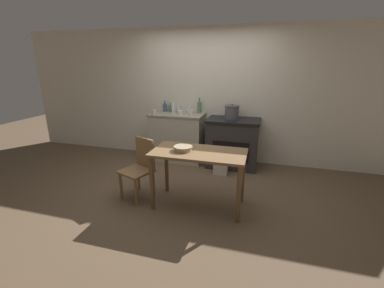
% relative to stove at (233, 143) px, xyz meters
% --- Properties ---
extents(ground_plane, '(14.00, 14.00, 0.00)m').
position_rel_stove_xyz_m(ground_plane, '(-0.58, -1.25, -0.46)').
color(ground_plane, brown).
extents(wall_back, '(8.00, 0.07, 2.55)m').
position_rel_stove_xyz_m(wall_back, '(-0.58, 0.33, 0.82)').
color(wall_back, beige).
rests_on(wall_back, ground_plane).
extents(counter_cabinet, '(1.05, 0.57, 0.95)m').
position_rel_stove_xyz_m(counter_cabinet, '(-1.10, 0.03, 0.02)').
color(counter_cabinet, '#B2A893').
rests_on(counter_cabinet, ground_plane).
extents(stove, '(0.96, 0.63, 0.91)m').
position_rel_stove_xyz_m(stove, '(0.00, 0.00, 0.00)').
color(stove, '#2D2B28').
rests_on(stove, ground_plane).
extents(work_table, '(1.23, 0.63, 0.79)m').
position_rel_stove_xyz_m(work_table, '(-0.26, -1.56, 0.21)').
color(work_table, brown).
rests_on(work_table, ground_plane).
extents(chair, '(0.52, 0.52, 0.87)m').
position_rel_stove_xyz_m(chair, '(-1.14, -1.54, 0.00)').
color(chair, olive).
rests_on(chair, ground_plane).
extents(flour_sack, '(0.24, 0.17, 0.34)m').
position_rel_stove_xyz_m(flour_sack, '(-0.14, -0.45, -0.29)').
color(flour_sack, beige).
rests_on(flour_sack, ground_plane).
extents(stock_pot, '(0.27, 0.27, 0.27)m').
position_rel_stove_xyz_m(stock_pot, '(-0.04, 0.01, 0.58)').
color(stock_pot, '#4C4C51').
rests_on(stock_pot, stove).
extents(mixing_bowl_large, '(0.25, 0.25, 0.06)m').
position_rel_stove_xyz_m(mixing_bowl_large, '(-0.47, -1.58, 0.36)').
color(mixing_bowl_large, tan).
rests_on(mixing_bowl_large, work_table).
extents(bottle_far_left, '(0.07, 0.07, 0.18)m').
position_rel_stove_xyz_m(bottle_far_left, '(-0.90, 0.15, 0.56)').
color(bottle_far_left, silver).
rests_on(bottle_far_left, counter_cabinet).
extents(bottle_left, '(0.08, 0.08, 0.22)m').
position_rel_stove_xyz_m(bottle_left, '(-1.41, 0.18, 0.58)').
color(bottle_left, '#3D5675').
rests_on(bottle_left, counter_cabinet).
extents(bottle_mid_left, '(0.07, 0.07, 0.17)m').
position_rel_stove_xyz_m(bottle_mid_left, '(-1.31, 0.22, 0.56)').
color(bottle_mid_left, '#517F5B').
rests_on(bottle_mid_left, counter_cabinet).
extents(bottle_center_left, '(0.07, 0.07, 0.21)m').
position_rel_stove_xyz_m(bottle_center_left, '(-1.11, 0.15, 0.57)').
color(bottle_center_left, silver).
rests_on(bottle_center_left, counter_cabinet).
extents(bottle_center, '(0.08, 0.08, 0.23)m').
position_rel_stove_xyz_m(bottle_center, '(-1.20, 0.10, 0.58)').
color(bottle_center, silver).
rests_on(bottle_center, counter_cabinet).
extents(bottle_center_right, '(0.08, 0.08, 0.30)m').
position_rel_stove_xyz_m(bottle_center_right, '(-0.71, 0.21, 0.61)').
color(bottle_center_right, '#517F5B').
rests_on(bottle_center_right, counter_cabinet).
extents(cup_mid_right, '(0.07, 0.07, 0.10)m').
position_rel_stove_xyz_m(cup_mid_right, '(-0.79, -0.05, 0.55)').
color(cup_mid_right, silver).
rests_on(cup_mid_right, counter_cabinet).
extents(cup_right, '(0.08, 0.08, 0.08)m').
position_rel_stove_xyz_m(cup_right, '(-0.99, -0.08, 0.54)').
color(cup_right, silver).
rests_on(cup_right, counter_cabinet).
extents(cup_far_right, '(0.08, 0.08, 0.09)m').
position_rel_stove_xyz_m(cup_far_right, '(-1.52, -0.13, 0.54)').
color(cup_far_right, beige).
rests_on(cup_far_right, counter_cabinet).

